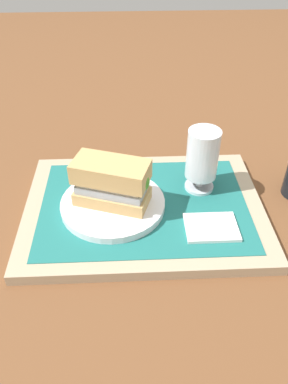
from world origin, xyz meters
TOP-DOWN VIEW (x-y plane):
  - ground_plane at (0.00, 0.00)m, footprint 3.00×3.00m
  - tray at (0.00, 0.00)m, footprint 0.44×0.32m
  - placemat at (0.00, 0.00)m, footprint 0.38×0.27m
  - plate at (-0.06, -0.01)m, footprint 0.19×0.19m
  - sandwich at (-0.05, -0.01)m, footprint 0.14×0.10m
  - beer_glass at (0.11, 0.05)m, footprint 0.06×0.06m
  - napkin_folded at (0.11, -0.07)m, footprint 0.09×0.07m

SIDE VIEW (x-z plane):
  - ground_plane at x=0.00m, z-range 0.00..0.00m
  - tray at x=0.00m, z-range 0.00..0.02m
  - placemat at x=0.00m, z-range 0.02..0.02m
  - napkin_folded at x=0.11m, z-range 0.02..0.03m
  - plate at x=-0.06m, z-range 0.02..0.04m
  - sandwich at x=-0.05m, z-range 0.04..0.12m
  - beer_glass at x=0.11m, z-range 0.03..0.15m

